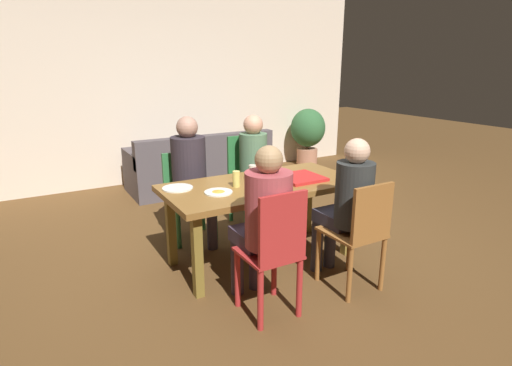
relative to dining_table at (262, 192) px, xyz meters
name	(u,v)px	position (x,y,z in m)	size (l,w,h in m)	color
ground_plane	(261,258)	(0.00, 0.00, -0.65)	(20.00, 20.00, 0.00)	brown
back_wall	(152,82)	(0.00, 3.19, 0.82)	(7.15, 0.12, 2.95)	beige
dining_table	(262,192)	(0.00, 0.00, 0.00)	(1.72, 0.84, 0.73)	brown
chair_0	(274,252)	(-0.39, -0.83, -0.14)	(0.38, 0.40, 0.96)	#AD2827
person_0	(264,216)	(-0.39, -0.69, 0.07)	(0.33, 0.54, 1.24)	#3B2E3E
chair_1	(360,231)	(0.38, -0.85, -0.15)	(0.40, 0.44, 0.91)	#925B29
person_1	(347,201)	(0.38, -0.69, 0.05)	(0.29, 0.53, 1.22)	#32303D
chair_2	(249,177)	(0.38, 0.91, -0.13)	(0.45, 0.42, 0.98)	#276933
person_2	(256,163)	(0.38, 0.75, 0.06)	(0.30, 0.54, 1.22)	#372C4D
chair_3	(187,192)	(-0.39, 0.83, -0.16)	(0.45, 0.39, 0.89)	#2F723D
person_3	(191,171)	(-0.39, 0.70, 0.09)	(0.34, 0.55, 1.26)	#443B4C
pizza_box_0	(300,178)	(0.37, -0.07, 0.10)	(0.37, 0.37, 0.03)	red
plate_0	(218,192)	(-0.45, -0.07, 0.09)	(0.23, 0.23, 0.03)	white
plate_1	(178,188)	(-0.70, 0.21, 0.09)	(0.26, 0.26, 0.01)	white
drinking_glass_0	(253,173)	(-0.04, 0.09, 0.16)	(0.07, 0.07, 0.15)	silver
drinking_glass_1	(236,179)	(-0.25, 0.01, 0.15)	(0.06, 0.06, 0.14)	#DAC85F
couch	(200,168)	(0.40, 2.41, -0.36)	(1.99, 0.83, 0.81)	#4F474A
potted_plant	(308,132)	(2.59, 2.78, -0.06)	(0.60, 0.60, 0.99)	#B4775A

